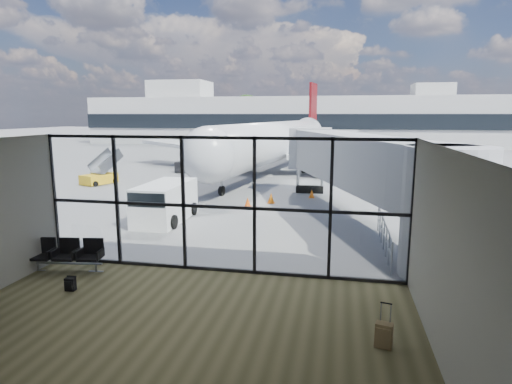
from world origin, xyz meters
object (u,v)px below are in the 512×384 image
(seating_row, at_px, (68,253))
(airliner, at_px, (279,141))
(service_van, at_px, (165,202))
(mobile_stairs, at_px, (100,177))
(suitcase, at_px, (384,335))
(belt_loader, at_px, (188,165))
(backpack, at_px, (70,284))

(seating_row, bearing_deg, airliner, 74.60)
(seating_row, distance_m, airliner, 27.32)
(service_van, height_order, mobile_stairs, mobile_stairs)
(suitcase, height_order, belt_loader, belt_loader)
(backpack, height_order, belt_loader, belt_loader)
(airliner, height_order, service_van, airliner)
(seating_row, distance_m, service_van, 6.93)
(backpack, distance_m, mobile_stairs, 20.75)
(suitcase, bearing_deg, belt_loader, 131.63)
(mobile_stairs, bearing_deg, belt_loader, 84.99)
(backpack, bearing_deg, suitcase, -13.43)
(backpack, relative_size, service_van, 0.10)
(airliner, distance_m, service_van, 20.40)
(backpack, height_order, mobile_stairs, mobile_stairs)
(seating_row, distance_m, suitcase, 10.40)
(backpack, relative_size, airliner, 0.01)
(belt_loader, bearing_deg, seating_row, -78.45)
(service_van, relative_size, mobile_stairs, 1.33)
(seating_row, relative_size, suitcase, 2.33)
(mobile_stairs, bearing_deg, suitcase, -25.38)
(suitcase, relative_size, service_van, 0.24)
(seating_row, xyz_separation_m, belt_loader, (-4.89, 24.79, -0.02))
(backpack, distance_m, suitcase, 8.95)
(seating_row, xyz_separation_m, backpack, (1.13, -1.55, -0.38))
(airliner, relative_size, mobile_stairs, 10.68)
(mobile_stairs, bearing_deg, service_van, -25.24)
(seating_row, relative_size, airliner, 0.07)
(seating_row, height_order, mobile_stairs, mobile_stairs)
(mobile_stairs, bearing_deg, airliner, 61.57)
(seating_row, relative_size, belt_loader, 0.64)
(service_van, xyz_separation_m, belt_loader, (-5.40, 17.88, -0.38))
(suitcase, bearing_deg, service_van, 147.12)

